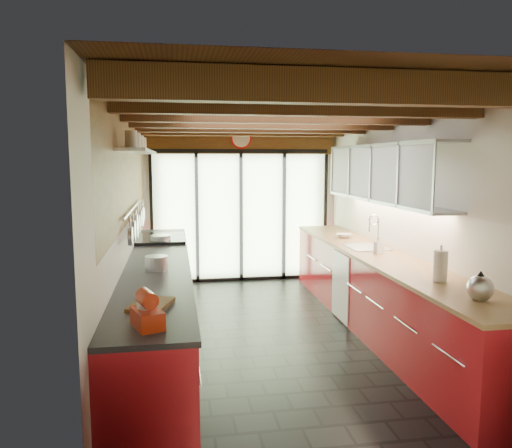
{
  "coord_description": "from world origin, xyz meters",
  "views": [
    {
      "loc": [
        -1.08,
        -5.42,
        2.02
      ],
      "look_at": [
        -0.13,
        0.4,
        1.25
      ],
      "focal_mm": 35.0,
      "sensor_mm": 36.0,
      "label": 1
    }
  ],
  "objects_px": {
    "kettle": "(480,287)",
    "paper_towel": "(440,266)",
    "bowl": "(344,236)",
    "soap_bottle": "(379,245)",
    "stand_mixer": "(147,312)"
  },
  "relations": [
    {
      "from": "kettle",
      "to": "paper_towel",
      "type": "relative_size",
      "value": 0.83
    },
    {
      "from": "paper_towel",
      "to": "bowl",
      "type": "xyz_separation_m",
      "value": [
        0.0,
        2.58,
        -0.11
      ]
    },
    {
      "from": "soap_bottle",
      "to": "bowl",
      "type": "xyz_separation_m",
      "value": [
        0.0,
        1.21,
        -0.07
      ]
    },
    {
      "from": "stand_mixer",
      "to": "kettle",
      "type": "bearing_deg",
      "value": 5.07
    },
    {
      "from": "kettle",
      "to": "paper_towel",
      "type": "bearing_deg",
      "value": 90.0
    },
    {
      "from": "stand_mixer",
      "to": "soap_bottle",
      "type": "height_order",
      "value": "stand_mixer"
    },
    {
      "from": "kettle",
      "to": "bowl",
      "type": "bearing_deg",
      "value": 90.0
    },
    {
      "from": "kettle",
      "to": "bowl",
      "type": "distance_m",
      "value": 3.18
    },
    {
      "from": "soap_bottle",
      "to": "bowl",
      "type": "bearing_deg",
      "value": 90.0
    },
    {
      "from": "paper_towel",
      "to": "soap_bottle",
      "type": "xyz_separation_m",
      "value": [
        0.0,
        1.37,
        -0.04
      ]
    },
    {
      "from": "paper_towel",
      "to": "bowl",
      "type": "height_order",
      "value": "paper_towel"
    },
    {
      "from": "soap_bottle",
      "to": "bowl",
      "type": "height_order",
      "value": "soap_bottle"
    },
    {
      "from": "paper_towel",
      "to": "bowl",
      "type": "relative_size",
      "value": 1.48
    },
    {
      "from": "soap_bottle",
      "to": "stand_mixer",
      "type": "bearing_deg",
      "value": -139.21
    },
    {
      "from": "stand_mixer",
      "to": "bowl",
      "type": "height_order",
      "value": "stand_mixer"
    }
  ]
}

